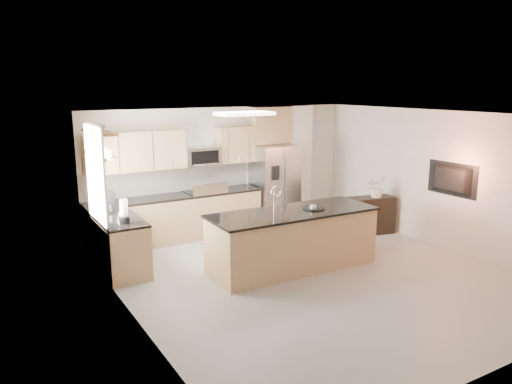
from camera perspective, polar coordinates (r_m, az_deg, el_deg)
floor at (r=8.36m, az=6.64°, el=-9.41°), size 6.50×6.50×0.00m
ceiling at (r=7.79m, az=7.11°, el=8.69°), size 6.00×6.50×0.02m
wall_back at (r=10.68m, az=-3.76°, el=2.66°), size 6.00×0.02×2.60m
wall_front at (r=5.84m, az=26.72°, el=-6.75°), size 6.00×0.02×2.60m
wall_left at (r=6.64m, az=-14.24°, el=-3.60°), size 0.02×6.50×2.60m
wall_right at (r=10.05m, az=20.61°, el=1.30°), size 0.02×6.50×2.60m
back_counter at (r=10.08m, az=-9.10°, el=-2.85°), size 3.55×0.66×1.44m
left_counter at (r=8.67m, az=-15.40°, el=-5.74°), size 0.66×1.50×0.92m
range at (r=10.31m, az=-5.84°, el=-2.43°), size 0.76×0.64×1.14m
upper_cabinets at (r=9.94m, az=-10.10°, el=4.85°), size 3.50×0.33×0.75m
microwave at (r=10.19m, az=-6.28°, el=4.04°), size 0.76×0.40×0.40m
refrigerator at (r=10.95m, az=2.11°, el=0.74°), size 0.92×0.78×1.78m
partition_column at (r=11.48m, az=4.72°, el=3.32°), size 0.60×0.30×2.60m
window at (r=8.32m, az=-17.86°, el=1.82°), size 0.04×1.15×1.65m
shelf_lower at (r=8.40m, az=-17.31°, el=4.02°), size 0.30×1.20×0.04m
shelf_upper at (r=8.36m, az=-17.47°, el=6.53°), size 0.30×1.20×0.04m
ceiling_fixture at (r=8.90m, az=-1.34°, el=8.95°), size 1.00×0.50×0.06m
island at (r=8.47m, az=4.19°, el=-5.45°), size 2.91×1.11×1.42m
credenza at (r=10.70m, az=12.96°, el=-2.60°), size 1.03×0.60×0.78m
cup at (r=8.43m, az=6.54°, el=-1.77°), size 0.14×0.14×0.09m
platter at (r=8.52m, az=6.60°, el=-1.86°), size 0.38×0.38×0.02m
blender at (r=8.10m, az=-14.84°, el=-2.34°), size 0.17×0.17×0.39m
kettle at (r=8.36m, az=-14.97°, el=-2.20°), size 0.23×0.23×0.28m
coffee_maker at (r=8.88m, az=-16.45°, el=-1.18°), size 0.20×0.24×0.35m
bowl at (r=8.54m, az=-17.80°, el=7.08°), size 0.45×0.45×0.10m
flower_vase at (r=10.54m, az=13.65°, el=1.26°), size 0.80×0.76×0.70m
television at (r=9.85m, az=21.20°, el=1.34°), size 0.14×1.08×0.62m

